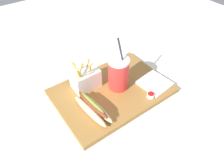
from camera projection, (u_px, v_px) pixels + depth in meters
ground_plane at (112, 94)px, 0.87m from camera, size 2.40×2.40×0.02m
food_tray at (112, 91)px, 0.85m from camera, size 0.46×0.32×0.02m
soda_cup at (118, 74)px, 0.81m from camera, size 0.08×0.08×0.23m
fries_basket at (85, 79)px, 0.83m from camera, size 0.11×0.08×0.15m
hot_dog_1 at (93, 108)px, 0.75m from camera, size 0.07×0.19×0.06m
ketchup_cup_1 at (151, 95)px, 0.81m from camera, size 0.03×0.03×0.02m
napkin_stack at (155, 83)px, 0.87m from camera, size 0.13×0.13×0.01m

